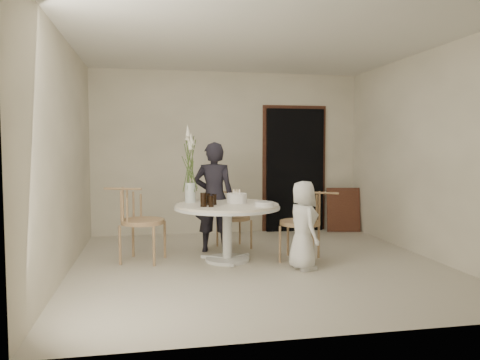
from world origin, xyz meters
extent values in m
plane|color=beige|center=(0.00, 0.00, 0.00)|extent=(4.50, 4.50, 0.00)
plane|color=silver|center=(0.00, 0.00, 2.70)|extent=(4.50, 4.50, 0.00)
plane|color=#EFE4C8|center=(0.00, 2.25, 1.35)|extent=(4.50, 0.00, 4.50)
plane|color=#EFE4C8|center=(0.00, -2.25, 1.35)|extent=(4.50, 0.00, 4.50)
plane|color=#EFE4C8|center=(-2.25, 0.00, 1.35)|extent=(0.00, 4.50, 4.50)
plane|color=#EFE4C8|center=(2.25, 0.00, 1.35)|extent=(0.00, 4.50, 4.50)
cube|color=black|center=(1.15, 2.19, 1.05)|extent=(1.00, 0.10, 2.10)
cube|color=brown|center=(1.15, 2.23, 1.11)|extent=(1.12, 0.03, 2.22)
cylinder|color=silver|center=(-0.35, 0.25, 0.02)|extent=(0.56, 0.56, 0.04)
cylinder|color=silver|center=(-0.35, 0.25, 0.34)|extent=(0.12, 0.12, 0.65)
cylinder|color=silver|center=(-0.35, 0.25, 0.68)|extent=(1.33, 1.33, 0.03)
cylinder|color=white|center=(-0.35, 0.25, 0.71)|extent=(1.30, 1.30, 0.04)
cube|color=brown|center=(1.95, 1.95, 0.37)|extent=(0.59, 0.27, 0.75)
cylinder|color=tan|center=(-0.26, 0.79, 0.21)|extent=(0.03, 0.03, 0.41)
cylinder|color=tan|center=(0.10, 0.88, 0.21)|extent=(0.03, 0.03, 0.41)
cylinder|color=tan|center=(-0.35, 1.14, 0.21)|extent=(0.03, 0.03, 0.41)
cylinder|color=tan|center=(0.00, 1.24, 0.21)|extent=(0.03, 0.03, 0.41)
cylinder|color=tan|center=(-0.13, 1.01, 0.43)|extent=(0.46, 0.46, 0.05)
cylinder|color=tan|center=(0.49, 0.40, 0.23)|extent=(0.03, 0.03, 0.46)
cylinder|color=tan|center=(0.28, 0.05, 0.23)|extent=(0.03, 0.03, 0.46)
cylinder|color=tan|center=(0.85, 0.19, 0.23)|extent=(0.03, 0.03, 0.46)
cylinder|color=tan|center=(0.64, -0.16, 0.23)|extent=(0.03, 0.03, 0.46)
cylinder|color=tan|center=(0.57, 0.12, 0.48)|extent=(0.51, 0.51, 0.05)
cylinder|color=tan|center=(-1.27, 0.16, 0.24)|extent=(0.03, 0.03, 0.49)
cylinder|color=tan|center=(-1.13, 0.57, 0.24)|extent=(0.03, 0.03, 0.49)
cylinder|color=tan|center=(-1.68, 0.30, 0.24)|extent=(0.03, 0.03, 0.49)
cylinder|color=tan|center=(-1.53, 0.71, 0.24)|extent=(0.03, 0.03, 0.49)
cylinder|color=tan|center=(-1.40, 0.44, 0.51)|extent=(0.54, 0.54, 0.05)
imported|color=black|center=(-0.44, 0.83, 0.76)|extent=(0.63, 0.49, 1.52)
imported|color=white|center=(0.47, -0.31, 0.53)|extent=(0.40, 0.55, 1.05)
cylinder|color=white|center=(-0.21, 0.33, 0.79)|extent=(0.26, 0.26, 0.12)
cylinder|color=#DCBC8B|center=(-0.21, 0.33, 0.88)|extent=(0.01, 0.01, 0.05)
cylinder|color=#DCBC8B|center=(-0.17, 0.36, 0.88)|extent=(0.01, 0.01, 0.05)
cylinder|color=#DCBC8B|center=(-0.25, 0.35, 0.88)|extent=(0.01, 0.01, 0.05)
cylinder|color=#DCBC8B|center=(-0.19, 0.29, 0.88)|extent=(0.01, 0.01, 0.05)
cylinder|color=#DCBC8B|center=(-0.24, 0.30, 0.88)|extent=(0.01, 0.01, 0.05)
cylinder|color=black|center=(-0.67, 0.04, 0.81)|extent=(0.10, 0.10, 0.17)
cylinder|color=black|center=(-0.59, 0.00, 0.80)|extent=(0.07, 0.07, 0.14)
cylinder|color=black|center=(-0.52, 0.19, 0.80)|extent=(0.06, 0.06, 0.13)
cylinder|color=black|center=(-0.60, 0.20, 0.80)|extent=(0.08, 0.08, 0.15)
cylinder|color=white|center=(0.05, -0.07, 0.76)|extent=(0.26, 0.26, 0.06)
cylinder|color=silver|center=(-0.79, 0.52, 0.86)|extent=(0.14, 0.14, 0.26)
cylinder|color=#466029|center=(-0.77, 0.53, 1.18)|extent=(0.01, 0.01, 0.64)
cone|color=white|center=(-0.77, 0.53, 1.50)|extent=(0.06, 0.06, 0.16)
cylinder|color=#466029|center=(-0.78, 0.55, 1.20)|extent=(0.01, 0.01, 0.69)
cone|color=white|center=(-0.78, 0.55, 1.55)|extent=(0.06, 0.06, 0.16)
cylinder|color=#466029|center=(-0.81, 0.54, 1.23)|extent=(0.01, 0.01, 0.75)
cone|color=white|center=(-0.81, 0.54, 1.61)|extent=(0.06, 0.06, 0.16)
cylinder|color=#466029|center=(-0.82, 0.52, 1.26)|extent=(0.01, 0.01, 0.80)
cone|color=white|center=(-0.82, 0.52, 1.66)|extent=(0.06, 0.06, 0.16)
cylinder|color=#466029|center=(-0.80, 0.50, 1.18)|extent=(0.01, 0.01, 0.64)
cone|color=white|center=(-0.80, 0.50, 1.50)|extent=(0.06, 0.06, 0.16)
cylinder|color=#466029|center=(-0.78, 0.50, 1.20)|extent=(0.01, 0.01, 0.69)
cone|color=white|center=(-0.78, 0.50, 1.55)|extent=(0.06, 0.06, 0.16)
camera|label=1|loc=(-1.30, -5.53, 1.44)|focal=35.00mm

